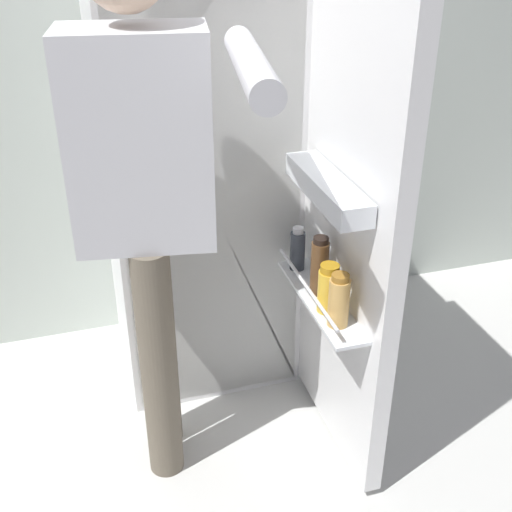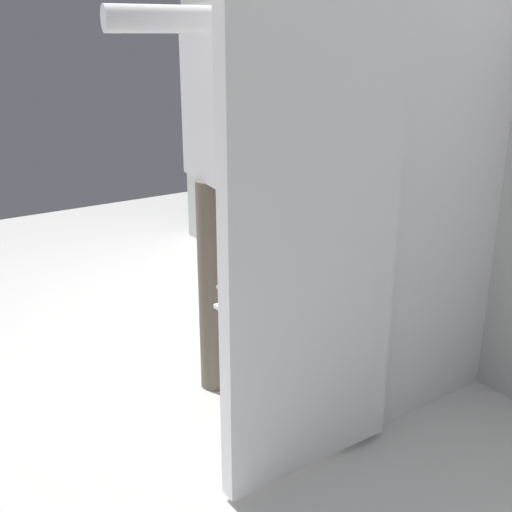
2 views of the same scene
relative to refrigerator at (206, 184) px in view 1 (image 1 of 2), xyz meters
name	(u,v)px [view 1 (image 1 of 2)]	position (x,y,z in m)	size (l,w,h in m)	color
ground_plane	(236,438)	(-0.03, -0.50, -0.83)	(6.86, 6.86, 0.00)	silver
kitchen_wall	(170,43)	(-0.03, 0.42, 0.44)	(4.40, 0.10, 2.54)	beige
refrigerator	(206,184)	(0.00, 0.00, 0.00)	(0.74, 1.28, 1.65)	white
person	(147,184)	(-0.28, -0.49, 0.23)	(0.56, 0.78, 1.76)	#665B4C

